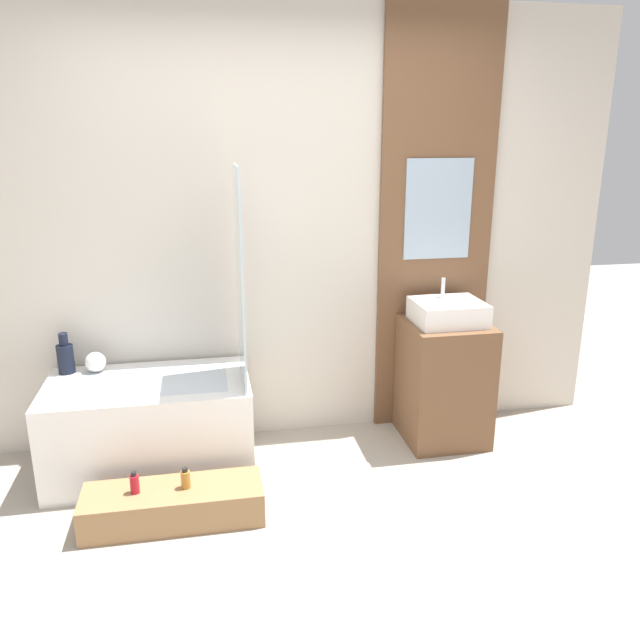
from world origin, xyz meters
The scene contains 12 objects.
ground_plane centered at (0.00, 0.00, 0.00)m, with size 12.00×12.00×0.00m, color #A39989.
wall_tiled_back centered at (0.00, 1.58, 1.30)m, with size 4.20×0.06×2.60m, color beige.
wall_wood_accent centered at (0.98, 1.53, 1.31)m, with size 0.73×0.04×2.60m.
bathtub centered at (-0.80, 1.21, 0.27)m, with size 1.12×0.64×0.54m.
glass_shower_screen centered at (-0.27, 1.13, 1.13)m, with size 0.01×0.45×1.17m, color silver.
wooden_step_bench centered at (-0.66, 0.66, 0.09)m, with size 0.88×0.30×0.18m, color #997047.
vanity_cabinet centered at (0.98, 1.26, 0.38)m, with size 0.49×0.50×0.76m, color brown.
sink centered at (0.98, 1.26, 0.83)m, with size 0.41×0.36×0.26m.
vase_tall_dark centered at (-1.26, 1.43, 0.64)m, with size 0.09×0.09×0.24m.
vase_round_light centered at (-1.10, 1.42, 0.60)m, with size 0.12×0.12×0.12m, color silver.
bottle_soap_primary centered at (-0.84, 0.66, 0.23)m, with size 0.04×0.04×0.11m.
bottle_soap_secondary centered at (-0.60, 0.66, 0.23)m, with size 0.05×0.05×0.11m.
Camera 1 is at (-0.45, -2.14, 1.86)m, focal length 35.00 mm.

